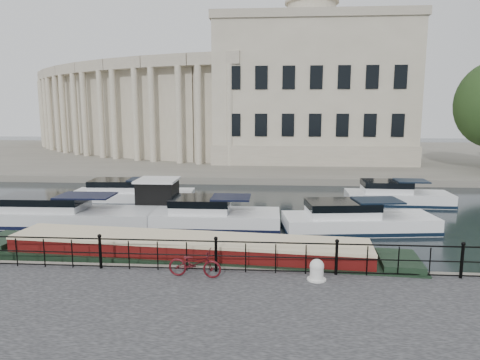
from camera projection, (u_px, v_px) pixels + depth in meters
The scene contains 9 objects.
ground_plane at pixel (224, 263), 16.76m from camera, with size 160.00×160.00×0.00m, color black.
far_bank at pixel (257, 155), 55.11m from camera, with size 120.00×42.00×0.55m, color #6B665B.
railing at pixel (216, 253), 14.35m from camera, with size 24.14×0.14×1.22m.
civic_building at pixel (248, 101), 49.87m from camera, with size 53.55×31.84×16.85m.
bicycle at pixel (195, 263), 13.90m from camera, with size 0.61×1.76×0.92m, color #480C12.
mooring_bollard at pixel (317, 270), 13.67m from camera, with size 0.61×0.61×0.69m.
narrowboat at pixel (187, 259), 16.23m from camera, with size 17.11×3.69×1.62m.
harbour_hut at pixel (158, 199), 24.32m from camera, with size 3.08×2.57×2.19m.
cabin_cruisers at pixel (213, 211), 23.98m from camera, with size 26.86×9.31×1.99m.
Camera 1 is at (1.81, -15.92, 5.92)m, focal length 32.00 mm.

